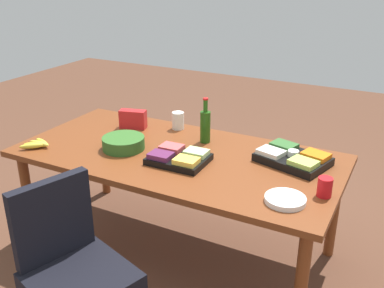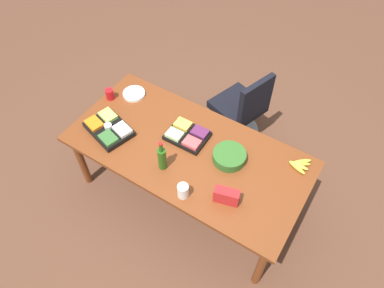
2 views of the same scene
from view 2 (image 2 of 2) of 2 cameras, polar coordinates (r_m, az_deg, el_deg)
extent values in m
plane|color=brown|center=(3.84, -0.58, -7.73)|extent=(10.00, 10.00, 0.00)
cube|color=brown|center=(3.23, -0.68, -1.09)|extent=(2.15, 1.04, 0.04)
cylinder|color=brown|center=(3.79, -16.89, -2.53)|extent=(0.07, 0.07, 0.71)
cylinder|color=brown|center=(3.19, 10.71, -18.19)|extent=(0.07, 0.07, 0.71)
cylinder|color=brown|center=(4.15, -8.91, 5.59)|extent=(0.07, 0.07, 0.71)
cylinder|color=brown|center=(3.60, 16.65, -6.74)|extent=(0.07, 0.07, 0.71)
cylinder|color=gray|center=(4.34, 6.66, 2.14)|extent=(0.56, 0.56, 0.05)
cylinder|color=gray|center=(4.18, 6.93, 4.07)|extent=(0.06, 0.06, 0.38)
cube|color=black|center=(4.04, 7.19, 5.90)|extent=(0.61, 0.61, 0.09)
cube|color=black|center=(3.76, 9.93, 6.87)|extent=(0.19, 0.43, 0.45)
cylinder|color=#225213|center=(3.03, -4.68, -2.34)|extent=(0.09, 0.09, 0.22)
cylinder|color=#225213|center=(2.90, -4.88, -0.54)|extent=(0.04, 0.04, 0.09)
cylinder|color=red|center=(2.86, -4.94, 0.06)|extent=(0.04, 0.04, 0.01)
cylinder|color=#306224|center=(3.13, 5.85, -1.94)|extent=(0.32, 0.32, 0.08)
cube|color=black|center=(3.29, -0.74, 1.28)|extent=(0.36, 0.29, 0.04)
cube|color=#B0D38B|center=(3.26, -2.74, 1.51)|extent=(0.15, 0.11, 0.03)
cube|color=#DE4F50|center=(3.19, -0.04, 0.22)|extent=(0.15, 0.11, 0.03)
cube|color=yellow|center=(3.33, -1.43, 3.09)|extent=(0.15, 0.11, 0.03)
cube|color=#5B234C|center=(3.27, 1.24, 1.86)|extent=(0.15, 0.11, 0.03)
cube|color=black|center=(3.42, -12.85, 2.26)|extent=(0.49, 0.40, 0.05)
cube|color=orange|center=(3.44, -15.05, 3.12)|extent=(0.19, 0.16, 0.03)
cube|color=#366731|center=(3.30, -12.94, 0.92)|extent=(0.19, 0.16, 0.03)
cube|color=#A6D058|center=(3.48, -13.00, 4.38)|extent=(0.19, 0.16, 0.03)
cube|color=silver|center=(3.34, -10.83, 2.25)|extent=(0.19, 0.16, 0.03)
cylinder|color=white|center=(3.39, -12.98, 2.73)|extent=(0.09, 0.09, 0.04)
ellipsoid|color=yellow|center=(3.20, 16.07, -3.54)|extent=(0.17, 0.09, 0.04)
ellipsoid|color=yellow|center=(3.21, 16.30, -3.24)|extent=(0.17, 0.04, 0.04)
ellipsoid|color=yellow|center=(3.23, 16.54, -2.94)|extent=(0.17, 0.11, 0.04)
ellipsoid|color=gold|center=(3.25, 16.77, -2.64)|extent=(0.15, 0.14, 0.04)
cylinder|color=white|center=(3.71, -9.05, 7.75)|extent=(0.27, 0.27, 0.03)
cylinder|color=red|center=(3.69, -12.72, 7.61)|extent=(0.10, 0.10, 0.11)
cube|color=red|center=(2.89, 5.41, -8.08)|extent=(0.21, 0.13, 0.14)
cylinder|color=white|center=(2.90, -1.41, -7.33)|extent=(0.10, 0.10, 0.13)
camera|label=1|loc=(4.85, 1.24, 35.34)|focal=41.44mm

